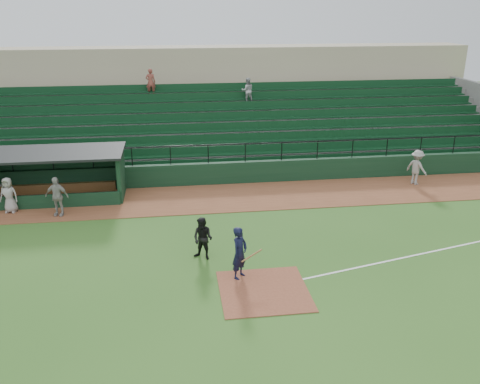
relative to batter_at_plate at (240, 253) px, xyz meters
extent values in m
plane|color=#2E591D|center=(0.69, -0.02, -0.97)|extent=(90.00, 90.00, 0.00)
cube|color=brown|center=(0.69, 7.98, -0.96)|extent=(40.00, 4.00, 0.03)
cube|color=brown|center=(0.69, -1.02, -0.96)|extent=(3.00, 3.00, 0.03)
cube|color=white|center=(8.69, 1.18, -0.97)|extent=(17.49, 4.44, 0.01)
cube|color=black|center=(0.69, 10.18, -0.37)|extent=(36.00, 0.35, 1.20)
cylinder|color=black|center=(0.69, 10.18, 1.23)|extent=(36.00, 0.06, 0.06)
cube|color=slate|center=(0.69, 15.08, 0.83)|extent=(36.00, 9.00, 3.60)
cube|color=#0E341A|center=(0.69, 14.58, 1.28)|extent=(34.56, 8.00, 4.05)
cube|color=tan|center=(0.69, 21.58, 2.23)|extent=(38.00, 3.00, 6.40)
cube|color=slate|center=(0.69, 19.58, 2.73)|extent=(36.00, 2.00, 0.20)
imported|color=#AAAAAA|center=(2.81, 16.88, 2.99)|extent=(0.79, 0.62, 1.62)
imported|color=brown|center=(-3.39, 17.88, 3.49)|extent=(0.63, 0.42, 1.74)
cube|color=black|center=(-9.06, 10.38, 0.18)|extent=(8.50, 0.20, 2.30)
cube|color=black|center=(-4.81, 9.08, 0.18)|extent=(0.20, 2.60, 2.30)
cube|color=black|center=(-9.06, 9.08, 1.39)|extent=(8.90, 3.20, 0.12)
cube|color=olive|center=(-9.06, 9.98, -0.72)|extent=(7.65, 0.40, 0.50)
cube|color=black|center=(-9.06, 7.73, -0.62)|extent=(8.50, 0.12, 0.70)
imported|color=black|center=(0.00, 0.00, 0.00)|extent=(0.81, 0.85, 1.95)
cylinder|color=olive|center=(0.40, -0.20, -0.02)|extent=(0.79, 0.34, 0.35)
imported|color=black|center=(-1.19, 1.63, -0.14)|extent=(1.02, 0.97, 1.67)
imported|color=gray|center=(10.78, 8.60, 0.00)|extent=(1.20, 1.41, 1.89)
imported|color=#9F9A94|center=(-7.52, 6.74, -0.02)|extent=(1.16, 0.69, 1.85)
imported|color=#9F9994|center=(-9.82, 7.44, -0.10)|extent=(0.90, 0.67, 1.69)
camera|label=1|loc=(-2.14, -15.69, 8.16)|focal=37.73mm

